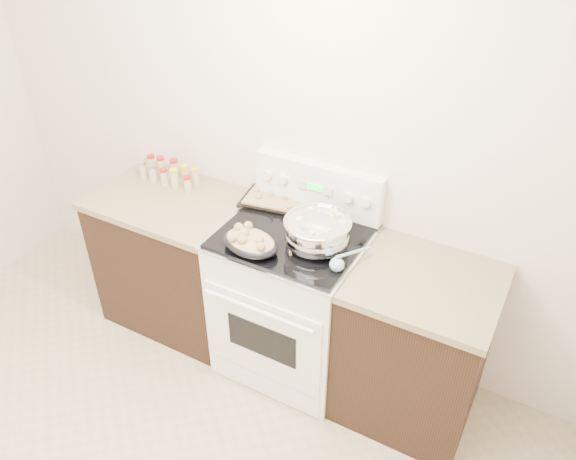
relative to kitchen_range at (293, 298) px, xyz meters
The scene contains 9 objects.
counter_left 0.83m from the kitchen_range, behind, with size 0.93×0.67×0.92m.
counter_right 0.73m from the kitchen_range, ahead, with size 0.73×0.67×0.92m.
kitchen_range is the anchor object (origin of this frame).
mixing_bowl 0.56m from the kitchen_range, 12.59° to the right, with size 0.43×0.43×0.20m.
roasting_pan 0.57m from the kitchen_range, 118.95° to the right, with size 0.35×0.27×0.12m.
baking_sheet 0.58m from the kitchen_range, 133.07° to the left, with size 0.45×0.35×0.06m.
wooden_spoon 0.48m from the kitchen_range, 100.46° to the right, with size 0.16×0.25×0.04m.
blue_ladle 0.61m from the kitchen_range, 23.76° to the right, with size 0.13×0.25×0.09m.
spice_jars 1.09m from the kitchen_range, behind, with size 0.39×0.16×0.13m.
Camera 1 is at (1.50, -0.72, 2.66)m, focal length 35.00 mm.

